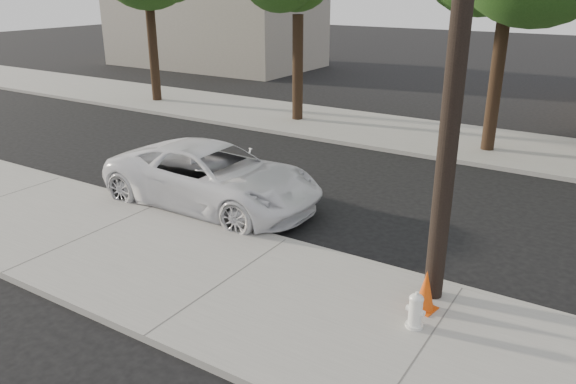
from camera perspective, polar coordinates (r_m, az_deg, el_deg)
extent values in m
plane|color=black|center=(14.49, 4.33, -2.28)|extent=(120.00, 120.00, 0.00)
cube|color=gray|center=(11.22, -6.24, -9.16)|extent=(90.00, 4.40, 0.15)
cube|color=gray|center=(21.97, 14.92, 5.28)|extent=(90.00, 5.00, 0.15)
cube|color=#9E9B93|center=(12.80, -0.13, -5.07)|extent=(90.00, 0.12, 0.16)
cube|color=gray|center=(41.34, -7.43, 16.10)|extent=(14.00, 8.00, 5.00)
cylinder|color=black|center=(9.55, 16.90, 13.92)|extent=(0.34, 0.34, 9.00)
cylinder|color=black|center=(28.49, -13.51, 13.56)|extent=(0.44, 0.44, 4.50)
cylinder|color=black|center=(23.69, 0.99, 12.48)|extent=(0.44, 0.44, 4.25)
cylinder|color=black|center=(20.32, 20.36, 10.58)|extent=(0.44, 0.44, 4.75)
imported|color=white|center=(14.86, -7.63, 1.58)|extent=(5.96, 2.78, 1.65)
cylinder|color=white|center=(9.97, 12.69, -13.04)|extent=(0.30, 0.30, 0.06)
cylinder|color=white|center=(9.85, 12.80, -11.92)|extent=(0.23, 0.23, 0.52)
ellipsoid|color=white|center=(9.70, 12.93, -10.52)|extent=(0.25, 0.25, 0.17)
cylinder|color=white|center=(9.82, 12.82, -11.66)|extent=(0.33, 0.15, 0.10)
cylinder|color=white|center=(9.82, 12.82, -11.66)|extent=(0.15, 0.19, 0.13)
cube|color=#DB490B|center=(10.49, 13.64, -11.40)|extent=(0.46, 0.46, 0.02)
cone|color=#DB490B|center=(10.30, 13.81, -9.64)|extent=(0.41, 0.41, 0.77)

